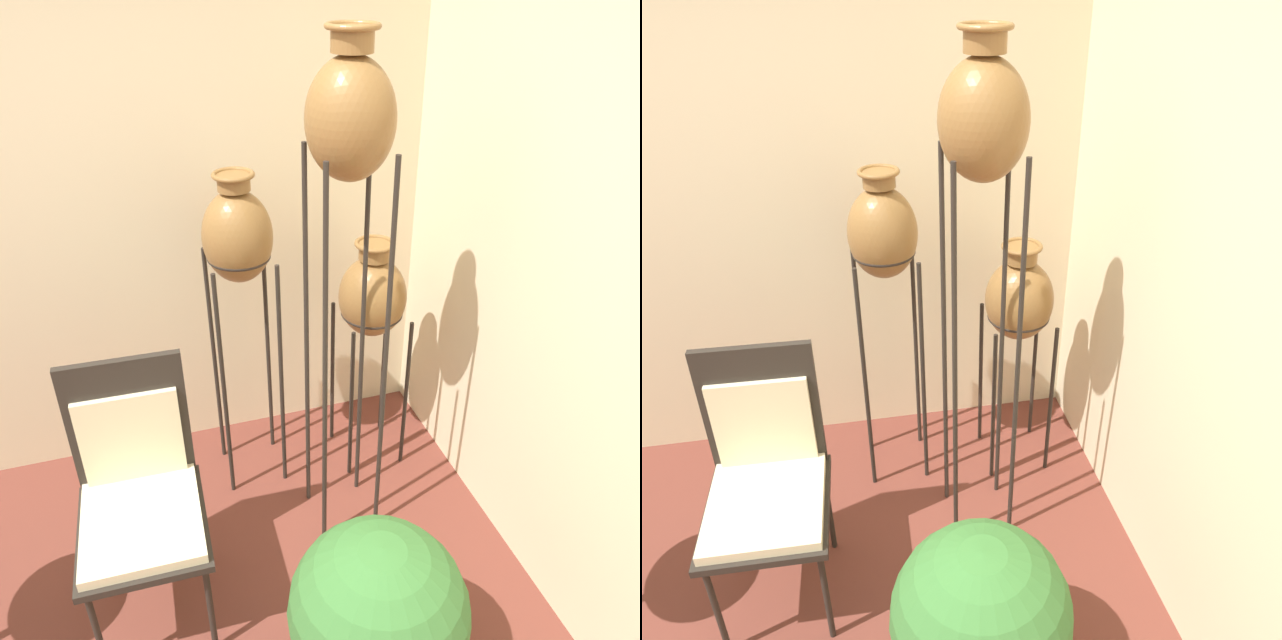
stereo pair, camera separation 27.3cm
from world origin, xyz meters
TOP-DOWN VIEW (x-y plane):
  - wall_back at (0.00, 1.75)m, footprint 7.45×0.06m
  - vase_stand_tall at (1.07, 0.94)m, footprint 0.31×0.31m
  - vase_stand_medium at (0.74, 1.37)m, footprint 0.30×0.30m
  - vase_stand_short at (1.34, 1.32)m, footprint 0.32×0.32m
  - chair at (0.20, 0.75)m, footprint 0.47×0.52m
  - potted_plant at (0.91, 0.11)m, footprint 0.60×0.60m

SIDE VIEW (x-z plane):
  - potted_plant at x=0.91m, z-range 0.04..0.79m
  - chair at x=0.20m, z-range 0.07..1.14m
  - vase_stand_short at x=1.34m, z-range 0.32..1.52m
  - vase_stand_medium at x=0.74m, z-range 0.48..2.04m
  - wall_back at x=0.00m, z-range 0.00..2.70m
  - vase_stand_tall at x=1.07m, z-range 0.72..2.84m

